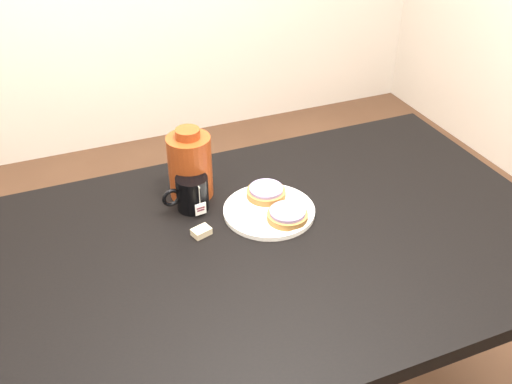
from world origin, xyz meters
TOP-DOWN VIEW (x-y plane):
  - table at (0.00, 0.00)m, footprint 1.40×0.90m
  - plate at (0.01, 0.10)m, footprint 0.24×0.24m
  - bagel_back at (0.02, 0.16)m, footprint 0.14×0.14m
  - bagel_front at (0.03, 0.05)m, footprint 0.15×0.15m
  - mug at (-0.17, 0.20)m, footprint 0.13×0.10m
  - teabag_pouch at (-0.18, 0.08)m, footprint 0.05×0.04m
  - bagel_package at (-0.15, 0.27)m, footprint 0.12×0.12m

SIDE VIEW (x-z plane):
  - table at x=0.00m, z-range 0.29..1.04m
  - plate at x=0.01m, z-range 0.75..0.77m
  - teabag_pouch at x=-0.18m, z-range 0.75..0.77m
  - bagel_back at x=0.02m, z-range 0.76..0.79m
  - bagel_front at x=0.03m, z-range 0.76..0.79m
  - mug at x=-0.17m, z-range 0.75..0.84m
  - bagel_package at x=-0.15m, z-range 0.74..0.94m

